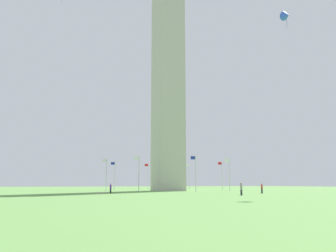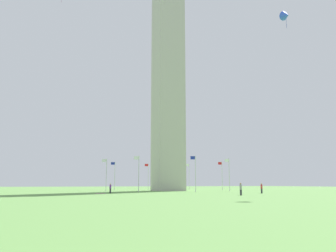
{
  "view_description": "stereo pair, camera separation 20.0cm",
  "coord_description": "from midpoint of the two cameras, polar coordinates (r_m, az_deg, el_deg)",
  "views": [
    {
      "loc": [
        30.75,
        76.65,
        1.66
      ],
      "look_at": [
        0.0,
        0.0,
        15.42
      ],
      "focal_mm": 37.07,
      "sensor_mm": 36.0,
      "label": 1
    },
    {
      "loc": [
        30.56,
        76.72,
        1.66
      ],
      "look_at": [
        0.0,
        0.0,
        15.42
      ],
      "focal_mm": 37.07,
      "sensor_mm": 36.0,
      "label": 2
    }
  ],
  "objects": [
    {
      "name": "ground_plane",
      "position": [
        82.6,
        0.07,
        -10.61
      ],
      "size": [
        260.0,
        260.0,
        0.0
      ],
      "primitive_type": "plane",
      "color": "#609347"
    },
    {
      "name": "obelisk_monument",
      "position": [
        87.18,
        0.07,
        9.23
      ],
      "size": [
        6.51,
        6.51,
        59.18
      ],
      "color": "#B7B2A8",
      "rests_on": "ground"
    },
    {
      "name": "flagpole_n",
      "position": [
        78.36,
        -10.07,
        -7.63
      ],
      "size": [
        1.12,
        0.14,
        7.17
      ],
      "color": "silver",
      "rests_on": "ground"
    },
    {
      "name": "flagpole_ne",
      "position": [
        69.37,
        -4.8,
        -7.52
      ],
      "size": [
        1.12,
        0.14,
        7.17
      ],
      "color": "silver",
      "rests_on": "ground"
    },
    {
      "name": "flagpole_e",
      "position": [
        69.19,
        4.57,
        -7.52
      ],
      "size": [
        1.12,
        0.14,
        7.17
      ],
      "color": "silver",
      "rests_on": "ground"
    },
    {
      "name": "flagpole_se",
      "position": [
        77.98,
        10.07,
        -7.62
      ],
      "size": [
        1.12,
        0.14,
        7.17
      ],
      "color": "silver",
      "rests_on": "ground"
    },
    {
      "name": "flagpole_s",
      "position": [
        89.07,
        8.91,
        -7.86
      ],
      "size": [
        1.12,
        0.14,
        7.17
      ],
      "color": "silver",
      "rests_on": "ground"
    },
    {
      "name": "flagpole_sw",
      "position": [
        96.24,
        3.51,
        -8.07
      ],
      "size": [
        1.12,
        0.14,
        7.17
      ],
      "color": "silver",
      "rests_on": "ground"
    },
    {
      "name": "flagpole_w",
      "position": [
        96.36,
        -3.24,
        -8.07
      ],
      "size": [
        1.12,
        0.14,
        7.17
      ],
      "color": "silver",
      "rests_on": "ground"
    },
    {
      "name": "flagpole_nw",
      "position": [
        89.4,
        -8.72,
        -7.87
      ],
      "size": [
        1.12,
        0.14,
        7.17
      ],
      "color": "silver",
      "rests_on": "ground"
    },
    {
      "name": "person_purple_shirt",
      "position": [
        62.61,
        -9.37,
        -10.08
      ],
      "size": [
        0.32,
        0.32,
        1.7
      ],
      "rotation": [
        0.0,
        0.0,
        -1.84
      ],
      "color": "#2D2D38",
      "rests_on": "ground"
    },
    {
      "name": "person_gray_shirt",
      "position": [
        51.58,
        11.99,
        -10.11
      ],
      "size": [
        0.32,
        0.32,
        1.79
      ],
      "rotation": [
        0.0,
        0.0,
        -1.04
      ],
      "color": "#2D2D38",
      "rests_on": "ground"
    },
    {
      "name": "person_red_shirt",
      "position": [
        62.93,
        15.22,
        -9.85
      ],
      "size": [
        0.32,
        0.32,
        1.75
      ],
      "rotation": [
        0.0,
        0.0,
        -1.12
      ],
      "color": "#2D2D38",
      "rests_on": "ground"
    },
    {
      "name": "kite_blue_delta",
      "position": [
        59.69,
        18.91,
        16.82
      ],
      "size": [
        1.55,
        1.8,
        2.94
      ],
      "color": "blue"
    },
    {
      "name": "picnic_blanket_near_first_person",
      "position": [
        62.24,
        -11.02,
        -10.81
      ],
      "size": [
        1.92,
        1.55,
        0.01
      ],
      "primitive_type": "cube",
      "rotation": [
        0.0,
        0.0,
        3.05
      ],
      "color": "pink",
      "rests_on": "ground"
    }
  ]
}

